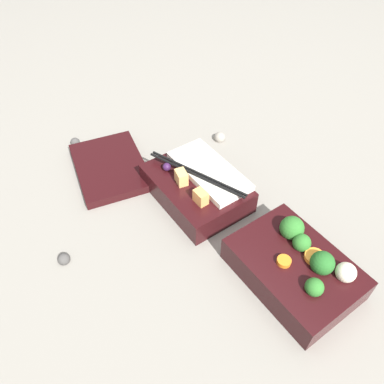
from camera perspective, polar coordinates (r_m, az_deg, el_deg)
name	(u,v)px	position (r m, az deg, el deg)	size (l,w,h in m)	color
ground_plane	(241,228)	(0.70, 7.52, -5.48)	(3.00, 3.00, 0.00)	gray
bento_tray_vegetable	(297,266)	(0.64, 15.71, -10.76)	(0.20, 0.14, 0.08)	black
bento_tray_rice	(197,186)	(0.73, 0.83, 0.91)	(0.20, 0.14, 0.07)	black
bento_lid	(110,167)	(0.82, -12.36, 3.77)	(0.19, 0.14, 0.02)	black
pebble_1	(64,259)	(0.69, -18.94, -9.65)	(0.02, 0.02, 0.02)	#474442
pebble_2	(75,142)	(0.91, -17.38, 7.25)	(0.02, 0.02, 0.02)	#474442
pebble_3	(220,138)	(0.89, 4.24, 8.28)	(0.03, 0.03, 0.03)	gray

